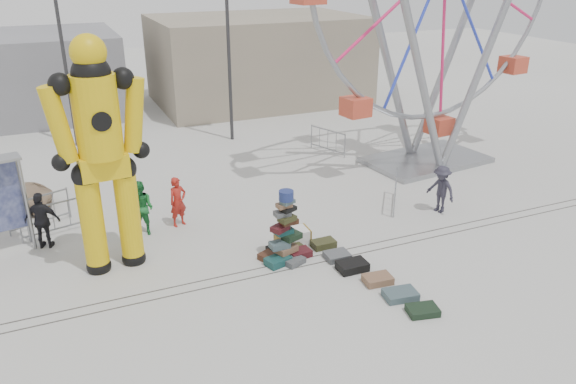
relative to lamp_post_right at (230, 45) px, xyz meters
name	(u,v)px	position (x,y,z in m)	size (l,w,h in m)	color
ground	(277,285)	(-3.09, -13.00, -4.48)	(90.00, 90.00, 0.00)	#9E9E99
track_line_near	(269,274)	(-3.09, -12.40, -4.48)	(40.00, 0.04, 0.01)	#47443F
track_line_far	(263,267)	(-3.09, -12.00, -4.48)	(40.00, 0.04, 0.01)	#47443F
building_right	(258,59)	(3.91, 7.00, -1.98)	(12.00, 8.00, 5.00)	gray
building_left	(23,75)	(-9.09, 9.00, -2.28)	(10.00, 8.00, 4.40)	gray
lamp_post_right	(230,45)	(0.00, 0.00, 0.00)	(1.41, 0.25, 8.00)	#2D2D30
lamp_post_left	(65,48)	(-7.00, 2.00, 0.00)	(1.41, 0.25, 8.00)	#2D2D30
suitcase_tower	(285,240)	(-2.31, -11.75, -3.88)	(1.59, 1.39, 2.16)	#174545
crash_test_dummy	(101,149)	(-6.93, -10.23, -0.94)	(2.67, 1.17, 6.71)	black
steamer_trunk	(293,237)	(-1.76, -11.03, -4.24)	(1.03, 0.59, 0.48)	silver
row_case_0	(323,244)	(-0.96, -11.58, -4.37)	(0.72, 0.46, 0.22)	#36371B
row_case_1	(337,256)	(-0.92, -12.39, -4.39)	(0.70, 0.58, 0.19)	#515458
row_case_2	(352,266)	(-0.82, -13.12, -4.36)	(0.85, 0.59, 0.25)	black
row_case_3	(378,279)	(-0.52, -14.00, -4.38)	(0.77, 0.53, 0.21)	brown
row_case_4	(400,295)	(-0.37, -14.86, -4.38)	(0.86, 0.58, 0.20)	#41575D
row_case_5	(423,310)	(-0.26, -15.67, -4.39)	(0.76, 0.53, 0.18)	black
barricade_dummy_b	(39,211)	(-8.86, -6.62, -3.93)	(2.00, 0.10, 1.10)	gray
barricade_dummy_c	(53,219)	(-8.45, -7.40, -3.93)	(2.00, 0.10, 1.10)	gray
barricade_wheel_front	(395,191)	(2.75, -9.83, -3.93)	(2.00, 0.10, 1.10)	gray
barricade_wheel_back	(328,141)	(3.25, -3.63, -3.93)	(2.00, 0.10, 1.10)	gray
pedestrian_red	(178,202)	(-4.65, -8.32, -3.64)	(0.61, 0.40, 1.68)	maroon
pedestrian_green	(141,208)	(-5.86, -8.49, -3.59)	(0.87, 0.68, 1.78)	#1C7133
pedestrian_black	(42,221)	(-8.74, -8.21, -3.59)	(1.05, 0.44, 1.79)	black
pedestrian_grey	(441,189)	(3.91, -10.85, -3.64)	(1.08, 0.62, 1.68)	#272532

